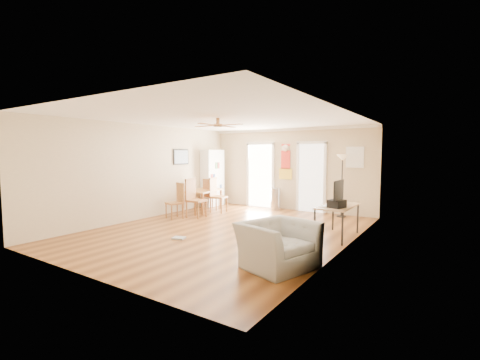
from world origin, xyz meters
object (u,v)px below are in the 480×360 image
Objects in this scene: bookshelf at (212,178)px; computer_desk at (337,221)px; wastebasket_a at (250,233)px; dining_chair_right_a at (219,195)px; armchair at (278,245)px; wastebasket_b at (297,240)px; dining_table at (203,200)px; torchiere_lamp at (342,186)px; dining_chair_right_b at (196,198)px; dining_chair_far at (212,194)px; printer at (337,204)px; trash_can at (275,199)px; dining_chair_near at (174,201)px.

bookshelf is 1.49× the size of computer_desk.
dining_chair_right_a is at bearing 137.69° from wastebasket_a.
wastebasket_b is at bearing 27.18° from armchair.
dining_table is 0.75× the size of torchiere_lamp.
dining_chair_far is (-0.52, 1.35, -0.05)m from dining_chair_right_b.
dining_chair_right_a is 0.97× the size of dining_chair_right_b.
dining_table is at bearing 70.45° from armchair.
armchair is (0.19, -1.20, 0.22)m from wastebasket_b.
wastebasket_a is (2.53, -2.31, -0.38)m from dining_chair_right_a.
trash_can is at bearing 151.31° from printer.
torchiere_lamp reaches higher than computer_desk.
dining_table is 4.15× the size of printer.
dining_table is at bearing 114.58° from dining_chair_near.
dining_chair_near is 0.88× the size of armchair.
armchair is (2.49, -4.81, 0.01)m from trash_can.
dining_chair_right_b reaches higher than dining_table.
bookshelf is 2.48m from dining_chair_near.
dining_chair_far is at bearing 16.78° from dining_chair_right_b.
dining_table is at bearing 98.44° from dining_chair_far.
dining_chair_far is 3.40× the size of wastebasket_a.
trash_can reaches higher than dining_table.
dining_chair_near is at bearing -162.75° from printer.
dining_chair_right_a reaches higher than armchair.
printer is 2.15m from armchair.
wastebasket_b is (3.56, -2.24, -0.38)m from dining_chair_right_a.
dining_chair_right_b is 1.11× the size of dining_chair_far.
torchiere_lamp is at bearing 104.03° from computer_desk.
computer_desk is at bearing -11.75° from dining_table.
printer is 1.13× the size of wastebasket_b.
printer is 1.11× the size of wastebasket_a.
torchiere_lamp is at bearing -3.20° from bookshelf.
wastebasket_a is at bearing -176.07° from wastebasket_b.
bookshelf is 6.78× the size of wastebasket_b.
dining_chair_right_a reaches higher than wastebasket_a.
armchair reaches higher than wastebasket_a.
dining_chair_far is at bearing 66.97° from armchair.
dining_chair_right_a is (0.94, -0.89, -0.44)m from bookshelf.
dining_chair_far reaches higher than dining_table.
torchiere_lamp is (3.91, 1.00, 0.40)m from dining_chair_far.
dining_chair_right_b is at bearing 123.99° from dining_chair_far.
dining_chair_far is at bearing 163.25° from computer_desk.
armchair is at bearing -85.65° from torchiere_lamp.
bookshelf is 5.54m from wastebasket_b.
wastebasket_a is at bearing 152.44° from dining_chair_far.
wastebasket_b is at bearing -43.50° from bookshelf.
armchair is (-0.23, -2.40, 0.01)m from computer_desk.
bookshelf is 4.79m from wastebasket_a.
wastebasket_b is (4.50, -3.13, -0.82)m from bookshelf.
printer is at bearing -32.95° from bookshelf.
dining_table is 4.61× the size of wastebasket_a.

